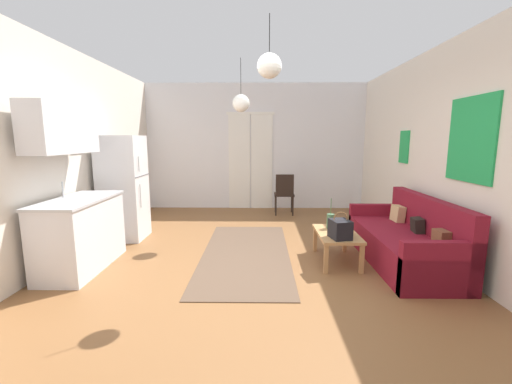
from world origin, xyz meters
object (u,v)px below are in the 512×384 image
Objects in this scene: bamboo_vase at (330,221)px; pendant_lamp_near at (269,66)px; coffee_table at (337,236)px; refrigerator at (123,188)px; accent_chair at (284,192)px; handbag at (340,229)px; couch at (407,242)px; pendant_lamp_far at (241,103)px.

pendant_lamp_near reaches higher than bamboo_vase.
coffee_table is 1.39× the size of pendant_lamp_near.
refrigerator is (-3.23, 1.01, 0.49)m from coffee_table.
pendant_lamp_near is (-0.88, -0.88, 1.86)m from bamboo_vase.
refrigerator is 2.66× the size of pendant_lamp_near.
handbag is at bearing 100.08° from accent_chair.
couch is 1.00m from handbag.
coffee_table is at bearing -77.42° from bamboo_vase.
pendant_lamp_near is at bearing -154.92° from handbag.
handbag is at bearing -87.33° from bamboo_vase.
refrigerator is 3.23m from pendant_lamp_near.
bamboo_vase is at bearing 92.67° from handbag.
accent_chair is at bearing 100.48° from coffee_table.
bamboo_vase is at bearing 101.25° from accent_chair.
handbag is 2.09m from pendant_lamp_near.
handbag is 0.41× the size of pendant_lamp_far.
pendant_lamp_near is (-0.43, -3.38, 1.87)m from accent_chair.
handbag is (-0.02, -0.25, 0.18)m from coffee_table.
pendant_lamp_far reaches higher than couch.
bamboo_vase is 0.46m from handbag.
couch is 2.45× the size of pendant_lamp_far.
refrigerator is 2.04× the size of pendant_lamp_far.
pendant_lamp_near is (2.30, -1.68, 1.52)m from refrigerator.
refrigerator is at bearing 32.83° from accent_chair.
coffee_table is 2.75m from accent_chair.
accent_chair is (-1.42, 2.73, 0.22)m from couch.
coffee_table is at bearing -17.30° from refrigerator.
handbag is (-0.95, -0.23, 0.24)m from couch.
accent_chair is at bearing 62.25° from pendant_lamp_far.
couch is 4.31m from refrigerator.
bamboo_vase is (-0.97, 0.23, 0.22)m from couch.
pendant_lamp_far is at bearing 143.87° from bamboo_vase.
accent_chair is at bearing 31.87° from refrigerator.
pendant_lamp_near reaches higher than accent_chair.
bamboo_vase is 0.51× the size of pendant_lamp_far.
refrigerator reaches higher than coffee_table.
accent_chair is 1.40× the size of pendant_lamp_near.
accent_chair is at bearing 117.51° from couch.
refrigerator reaches higher than handbag.
accent_chair reaches higher than coffee_table.
couch is at bearing -1.56° from coffee_table.
refrigerator is at bearing 162.70° from coffee_table.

